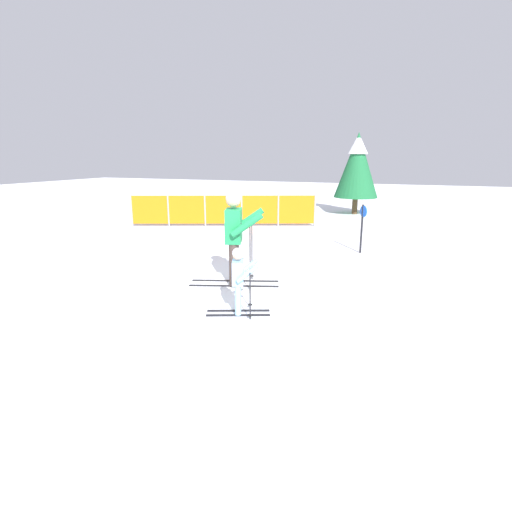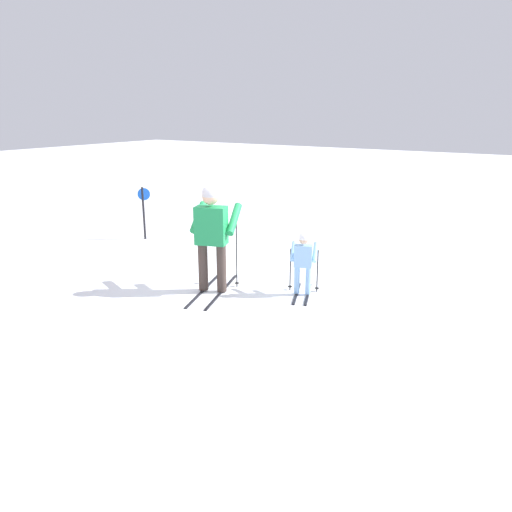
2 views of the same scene
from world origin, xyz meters
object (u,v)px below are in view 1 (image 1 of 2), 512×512
Objects in this scene: conifer_far at (357,164)px; skier_adult at (235,229)px; skier_child at (239,276)px; trail_marker at (362,223)px; safety_fence at (223,210)px.

skier_adult is at bearing -94.28° from conifer_far.
trail_marker is (1.24, 4.74, 0.15)m from skier_child.
skier_adult is 1.54m from skier_child.
safety_fence reaches higher than skier_child.
skier_adult reaches higher than safety_fence.
conifer_far is at bearing 98.99° from trail_marker.
trail_marker reaches higher than skier_child.
skier_adult is 0.54× the size of conifer_far.
safety_fence is (-3.66, 7.04, -0.03)m from skier_child.
trail_marker is at bearing -81.01° from conifer_far.
conifer_far is 2.73× the size of trail_marker.
skier_adult reaches higher than skier_child.
conifer_far is at bearing 67.27° from skier_child.
skier_child is 0.86× the size of trail_marker.
trail_marker is at bearing 53.28° from skier_child.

